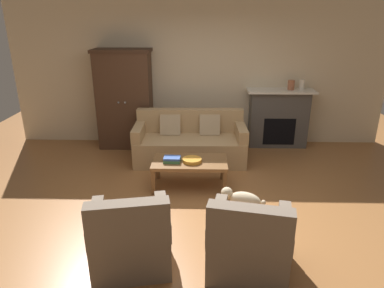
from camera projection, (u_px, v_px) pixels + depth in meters
ground_plane at (197, 203)px, 4.76m from camera, size 9.60×9.60×0.00m
back_wall at (199, 72)px, 6.66m from camera, size 7.20×0.10×2.80m
fireplace at (278, 118)px, 6.67m from camera, size 1.26×0.48×1.12m
armoire at (125, 99)px, 6.54m from camera, size 1.06×0.57×1.86m
couch at (190, 143)px, 6.08m from camera, size 1.93×0.89×0.86m
coffee_table at (190, 164)px, 5.10m from camera, size 1.10×0.60×0.42m
fruit_bowl at (192, 160)px, 5.03m from camera, size 0.28×0.28×0.05m
book_stack at (172, 159)px, 5.03m from camera, size 0.25×0.19×0.08m
mantel_vase_terracotta at (291, 85)px, 6.43m from camera, size 0.13×0.13×0.18m
mantel_vase_cream at (302, 85)px, 6.42m from camera, size 0.10×0.10×0.19m
armchair_near_left at (131, 239)px, 3.48m from camera, size 0.89×0.90×0.88m
armchair_near_right at (249, 244)px, 3.40m from camera, size 0.90×0.90×0.88m
dog at (242, 200)px, 4.34m from camera, size 0.55×0.32×0.39m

